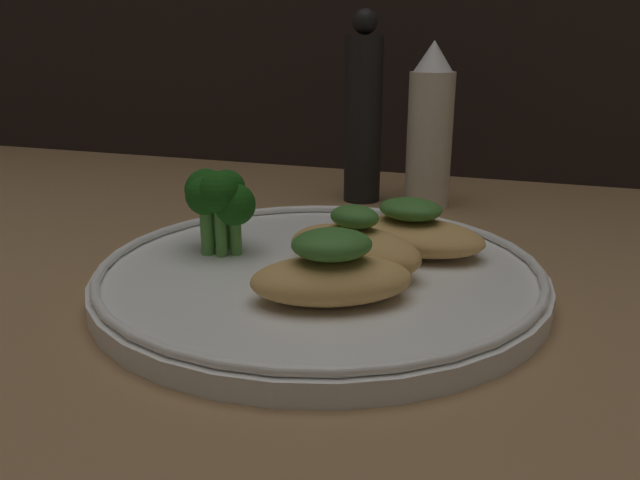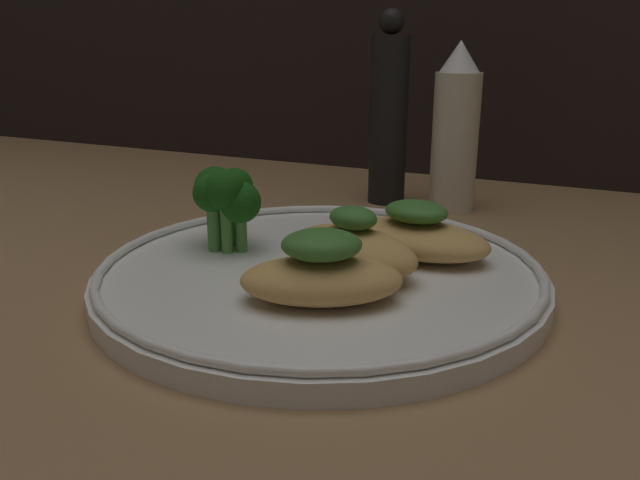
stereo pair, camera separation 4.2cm
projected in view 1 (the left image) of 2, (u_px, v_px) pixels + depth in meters
ground_plane at (320, 293)px, 43.49cm from camera, size 180.00×180.00×1.00cm
plate at (320, 273)px, 43.03cm from camera, size 30.63×30.63×2.00cm
grilled_meat_front at (332, 273)px, 36.99cm from camera, size 11.18×9.28×4.43cm
grilled_meat_middle at (353, 248)px, 41.50cm from camera, size 10.86×7.98×4.61cm
grilled_meat_back at (409, 232)px, 45.64cm from camera, size 11.82×7.72×4.06cm
broccoli_bunch at (218, 198)px, 44.94cm from camera, size 5.86×4.99×6.25cm
sauce_bottle at (430, 130)px, 62.29cm from camera, size 4.52×4.52×16.39cm
pepper_grinder at (363, 115)px, 64.14cm from camera, size 3.83×3.83×19.36cm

